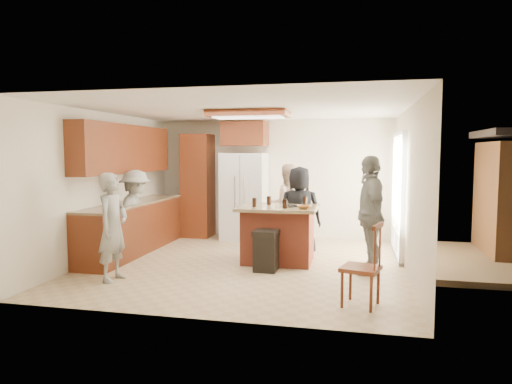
% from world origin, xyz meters
% --- Properties ---
extents(room_shell, '(8.00, 5.20, 5.00)m').
position_xyz_m(room_shell, '(4.37, 1.64, 0.87)').
color(room_shell, tan).
rests_on(room_shell, ground).
extents(person_front_left, '(0.43, 0.58, 1.53)m').
position_xyz_m(person_front_left, '(-1.61, -1.31, 0.77)').
color(person_front_left, gray).
rests_on(person_front_left, ground).
extents(person_behind_left, '(0.88, 0.69, 1.59)m').
position_xyz_m(person_behind_left, '(0.44, 1.56, 0.80)').
color(person_behind_left, tan).
rests_on(person_behind_left, ground).
extents(person_behind_right, '(0.83, 0.60, 1.57)m').
position_xyz_m(person_behind_right, '(0.77, 0.83, 0.79)').
color(person_behind_right, black).
rests_on(person_behind_right, ground).
extents(person_side_right, '(0.72, 1.12, 1.78)m').
position_xyz_m(person_side_right, '(1.94, -0.12, 0.89)').
color(person_side_right, gray).
rests_on(person_side_right, ground).
extents(person_counter, '(0.48, 0.99, 1.51)m').
position_xyz_m(person_counter, '(-2.01, 0.15, 0.76)').
color(person_counter, gray).
rests_on(person_counter, ground).
extents(left_cabinetry, '(0.64, 3.00, 2.30)m').
position_xyz_m(left_cabinetry, '(-2.24, 0.40, 0.96)').
color(left_cabinetry, maroon).
rests_on(left_cabinetry, ground).
extents(back_wall_units, '(1.80, 0.60, 2.45)m').
position_xyz_m(back_wall_units, '(-1.33, 2.20, 1.38)').
color(back_wall_units, maroon).
rests_on(back_wall_units, ground).
extents(refrigerator, '(0.90, 0.76, 1.80)m').
position_xyz_m(refrigerator, '(-0.55, 2.12, 0.90)').
color(refrigerator, white).
rests_on(refrigerator, ground).
extents(kitchen_island, '(1.28, 1.03, 0.93)m').
position_xyz_m(kitchen_island, '(0.49, 0.27, 0.47)').
color(kitchen_island, '#9D3D28').
rests_on(kitchen_island, ground).
extents(island_items, '(0.97, 0.64, 0.15)m').
position_xyz_m(island_items, '(0.70, 0.17, 0.97)').
color(island_items, silver).
rests_on(island_items, kitchen_island).
extents(trash_bin, '(0.39, 0.39, 0.63)m').
position_xyz_m(trash_bin, '(0.40, -0.34, 0.32)').
color(trash_bin, black).
rests_on(trash_bin, ground).
extents(spindle_chair, '(0.52, 0.52, 0.99)m').
position_xyz_m(spindle_chair, '(1.82, -1.68, 0.45)').
color(spindle_chair, maroon).
rests_on(spindle_chair, ground).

